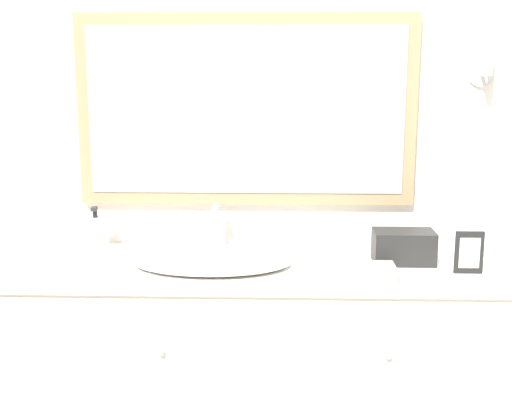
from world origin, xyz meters
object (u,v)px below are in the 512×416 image
(sink_basin, at_px, (212,260))
(appliance_box, at_px, (404,247))
(picture_frame, at_px, (469,252))
(soap_bottle, at_px, (96,233))

(sink_basin, bearing_deg, appliance_box, 4.03)
(appliance_box, bearing_deg, sink_basin, -175.97)
(sink_basin, xyz_separation_m, picture_frame, (0.87, -0.07, 0.05))
(sink_basin, distance_m, picture_frame, 0.87)
(soap_bottle, height_order, appliance_box, soap_bottle)
(soap_bottle, height_order, picture_frame, soap_bottle)
(sink_basin, height_order, picture_frame, sink_basin)
(sink_basin, relative_size, picture_frame, 3.84)
(soap_bottle, xyz_separation_m, picture_frame, (1.32, -0.24, 0.00))
(appliance_box, height_order, picture_frame, picture_frame)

